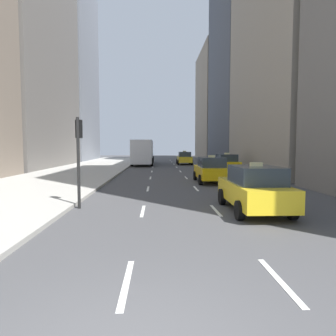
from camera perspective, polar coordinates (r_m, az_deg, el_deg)
The scene contains 10 objects.
sidewalk_left at distance 31.23m, azimuth -15.62°, elevation -0.40°, with size 8.00×66.00×0.15m, color #ADAAA3.
lane_markings at distance 26.47m, azimuth 2.86°, elevation -1.19°, with size 5.72×56.00×0.01m.
building_row_left at distance 39.88m, azimuth -25.16°, elevation 23.36°, with size 6.00×54.75×35.29m.
building_row_right at distance 38.43m, azimuth 17.31°, elevation 24.06°, with size 6.00×65.27×37.14m.
taxi_lead at distance 20.60m, azimuth 8.17°, elevation -0.30°, with size 2.02×4.40×1.87m.
taxi_second at distance 40.80m, azimuth 3.13°, elevation 1.91°, with size 2.02×4.40×1.87m.
taxi_third at distance 28.58m, azimuth 11.03°, elevation 0.89°, with size 2.02×4.40×1.87m.
taxi_fourth at distance 11.75m, azimuth 16.07°, elevation -3.75°, with size 2.02×4.40×1.87m.
city_bus at distance 40.81m, azimuth -4.77°, elevation 3.18°, with size 2.80×11.61×3.25m.
traffic_light_pole at distance 12.35m, azimuth -16.65°, elevation 3.73°, with size 0.24×0.42×3.60m.
Camera 1 is at (0.37, -3.26, 2.46)m, focal length 32.00 mm.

